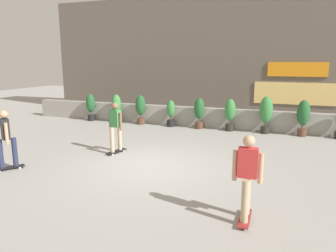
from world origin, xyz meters
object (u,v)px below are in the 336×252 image
Objects in this scene: potted_plant_4 at (199,111)px; potted_plant_5 at (230,113)px; skater_by_wall_left at (247,175)px; skater_mid_plaza at (6,137)px; potted_plant_7 at (303,115)px; potted_plant_6 at (266,112)px; potted_plant_1 at (116,107)px; potted_plant_2 at (140,108)px; skater_foreground at (116,125)px; potted_plant_0 at (91,106)px; potted_plant_3 at (171,112)px.

potted_plant_4 is 0.99× the size of potted_plant_5.
potted_plant_5 is 0.83× the size of skater_by_wall_left.
skater_by_wall_left is (6.61, -0.72, 0.00)m from skater_mid_plaza.
skater_by_wall_left is at bearing -78.68° from potted_plant_5.
potted_plant_6 is at bearing 180.00° from potted_plant_7.
potted_plant_5 reaches higher than potted_plant_1.
potted_plant_2 is 4.28m from potted_plant_5.
skater_foreground reaches higher than potted_plant_1.
skater_by_wall_left is (2.97, -7.94, 0.14)m from potted_plant_4.
skater_by_wall_left is (8.67, -7.94, 0.17)m from potted_plant_0.
potted_plant_1 reaches higher than potted_plant_0.
potted_plant_1 is at bearing 180.00° from potted_plant_4.
skater_foreground reaches higher than potted_plant_6.
potted_plant_5 is at bearing 0.00° from potted_plant_4.
potted_plant_4 is 4.32m from potted_plant_7.
skater_mid_plaza is (0.57, -7.22, 0.14)m from potted_plant_1.
potted_plant_3 is at bearing 180.00° from potted_plant_7.
potted_plant_4 is 1.38m from potted_plant_5.
potted_plant_0 is 7.08m from potted_plant_5.
potted_plant_2 is 9.87m from skater_by_wall_left.
potted_plant_6 is 1.45m from potted_plant_7.
potted_plant_2 is 0.84× the size of skater_mid_plaza.
potted_plant_4 is at bearing 180.00° from potted_plant_6.
potted_plant_1 is 0.82× the size of skater_by_wall_left.
potted_plant_3 is 5.68m from potted_plant_7.
potted_plant_4 is 0.94× the size of potted_plant_7.
potted_plant_4 is 0.89× the size of potted_plant_6.
skater_by_wall_left is (5.87, -7.94, 0.13)m from potted_plant_2.
potted_plant_4 is at bearing -0.00° from potted_plant_3.
potted_plant_2 is 0.96× the size of potted_plant_7.
potted_plant_0 is 1.49m from potted_plant_1.
potted_plant_4 is at bearing -0.00° from potted_plant_0.
potted_plant_0 reaches higher than potted_plant_3.
potted_plant_1 is at bearing 0.00° from potted_plant_0.
skater_by_wall_left is at bearing -53.53° from potted_plant_2.
potted_plant_6 is at bearing -0.00° from potted_plant_3.
potted_plant_2 is at bearing -180.00° from potted_plant_3.
skater_by_wall_left is at bearing -89.33° from potted_plant_6.
potted_plant_2 reaches higher than potted_plant_5.
potted_plant_0 is at bearing 105.90° from skater_mid_plaza.
potted_plant_2 is at bearing 180.00° from potted_plant_6.
potted_plant_3 is 1.36m from potted_plant_4.
potted_plant_6 is 0.93× the size of skater_mid_plaza.
skater_mid_plaza is 1.00× the size of skater_by_wall_left.
potted_plant_7 is (7.22, 0.00, 0.05)m from potted_plant_2.
skater_mid_plaza reaches higher than potted_plant_6.
potted_plant_2 is 5.78m from potted_plant_6.
skater_mid_plaza is at bearing -129.43° from skater_foreground.
potted_plant_0 is 1.10× the size of potted_plant_3.
potted_plant_7 is at bearing 0.00° from potted_plant_6.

